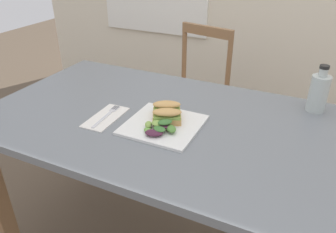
{
  "coord_description": "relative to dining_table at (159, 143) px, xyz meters",
  "views": [
    {
      "loc": [
        0.43,
        -1.01,
        1.35
      ],
      "look_at": [
        -0.04,
        -0.03,
        0.76
      ],
      "focal_mm": 35.2,
      "sensor_mm": 36.0,
      "label": 1
    }
  ],
  "objects": [
    {
      "name": "napkin_folded",
      "position": [
        -0.18,
        -0.1,
        0.12
      ],
      "size": [
        0.1,
        0.21,
        0.0
      ],
      "primitive_type": "cube",
      "rotation": [
        0.0,
        0.0,
        0.03
      ],
      "color": "silver",
      "rests_on": "dining_table"
    },
    {
      "name": "chair_wooden_far",
      "position": [
        -0.18,
        0.83,
        -0.17
      ],
      "size": [
        0.48,
        0.48,
        0.87
      ],
      "color": "#8E6642",
      "rests_on": "ground"
    },
    {
      "name": "dining_table",
      "position": [
        0.0,
        0.0,
        0.0
      ],
      "size": [
        1.37,
        0.83,
        0.74
      ],
      "color": "slate",
      "rests_on": "ground"
    },
    {
      "name": "bottle_cold_brew",
      "position": [
        0.54,
        0.32,
        0.19
      ],
      "size": [
        0.07,
        0.07,
        0.19
      ],
      "color": "#472819",
      "rests_on": "dining_table"
    },
    {
      "name": "salad_mixed_greens",
      "position": [
        0.06,
        -0.11,
        0.15
      ],
      "size": [
        0.14,
        0.14,
        0.04
      ],
      "color": "#518438",
      "rests_on": "plate_lunch"
    },
    {
      "name": "plate_lunch",
      "position": [
        0.05,
        -0.06,
        0.13
      ],
      "size": [
        0.27,
        0.27,
        0.01
      ],
      "primitive_type": "cube",
      "color": "white",
      "rests_on": "dining_table"
    },
    {
      "name": "sandwich_half_front",
      "position": [
        0.06,
        -0.04,
        0.16
      ],
      "size": [
        0.12,
        0.1,
        0.06
      ],
      "color": "tan",
      "rests_on": "plate_lunch"
    },
    {
      "name": "fork_on_napkin",
      "position": [
        -0.18,
        -0.08,
        0.13
      ],
      "size": [
        0.03,
        0.19,
        0.0
      ],
      "color": "silver",
      "rests_on": "napkin_folded"
    },
    {
      "name": "sandwich_half_back",
      "position": [
        0.03,
        0.01,
        0.16
      ],
      "size": [
        0.12,
        0.1,
        0.06
      ],
      "color": "tan",
      "rests_on": "plate_lunch"
    }
  ]
}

